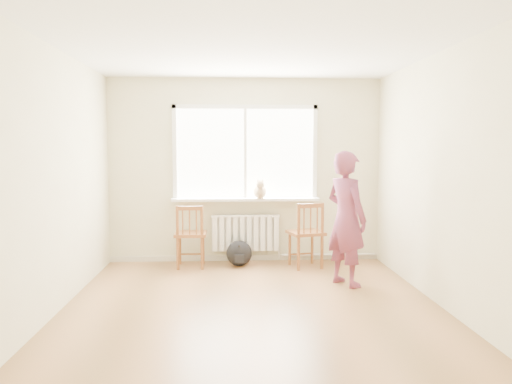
{
  "coord_description": "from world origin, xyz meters",
  "views": [
    {
      "loc": [
        -0.24,
        -5.13,
        1.67
      ],
      "look_at": [
        0.1,
        1.2,
        1.12
      ],
      "focal_mm": 35.0,
      "sensor_mm": 36.0,
      "label": 1
    }
  ],
  "objects": [
    {
      "name": "back_wall",
      "position": [
        0.0,
        2.25,
        1.35
      ],
      "size": [
        4.0,
        0.01,
        2.7
      ],
      "primitive_type": "cube",
      "color": "beige",
      "rests_on": "ground"
    },
    {
      "name": "ceiling",
      "position": [
        0.0,
        0.0,
        2.7
      ],
      "size": [
        4.5,
        4.5,
        0.0
      ],
      "primitive_type": "plane",
      "rotation": [
        3.14,
        0.0,
        0.0
      ],
      "color": "white",
      "rests_on": "back_wall"
    },
    {
      "name": "window",
      "position": [
        0.0,
        2.22,
        1.66
      ],
      "size": [
        2.12,
        0.05,
        1.42
      ],
      "color": "white",
      "rests_on": "back_wall"
    },
    {
      "name": "cat",
      "position": [
        0.21,
        2.05,
        1.07
      ],
      "size": [
        0.2,
        0.44,
        0.3
      ],
      "rotation": [
        0.0,
        0.0,
        -0.03
      ],
      "color": "beige",
      "rests_on": "windowsill"
    },
    {
      "name": "floor",
      "position": [
        0.0,
        0.0,
        0.0
      ],
      "size": [
        4.5,
        4.5,
        0.0
      ],
      "primitive_type": "plane",
      "color": "#9F6C41",
      "rests_on": "ground"
    },
    {
      "name": "person",
      "position": [
        1.19,
        0.83,
        0.82
      ],
      "size": [
        0.65,
        0.72,
        1.65
      ],
      "primitive_type": "imported",
      "rotation": [
        0.0,
        0.0,
        2.12
      ],
      "color": "#B53C47",
      "rests_on": "floor"
    },
    {
      "name": "chair_right",
      "position": [
        0.85,
        1.72,
        0.47
      ],
      "size": [
        0.55,
        0.53,
        0.93
      ],
      "rotation": [
        0.0,
        0.0,
        3.37
      ],
      "color": "#975F2C",
      "rests_on": "floor"
    },
    {
      "name": "heating_pipe",
      "position": [
        1.25,
        2.19,
        0.08
      ],
      "size": [
        1.4,
        0.04,
        0.04
      ],
      "primitive_type": "cylinder",
      "rotation": [
        0.0,
        1.57,
        0.0
      ],
      "color": "silver",
      "rests_on": "back_wall"
    },
    {
      "name": "baseboard",
      "position": [
        0.0,
        2.23,
        0.04
      ],
      "size": [
        4.0,
        0.03,
        0.08
      ],
      "primitive_type": "cube",
      "color": "beige",
      "rests_on": "ground"
    },
    {
      "name": "backpack",
      "position": [
        -0.1,
        1.88,
        0.18
      ],
      "size": [
        0.41,
        0.33,
        0.37
      ],
      "primitive_type": "ellipsoid",
      "rotation": [
        0.0,
        0.0,
        -0.17
      ],
      "color": "black",
      "rests_on": "floor"
    },
    {
      "name": "radiator",
      "position": [
        0.0,
        2.16,
        0.44
      ],
      "size": [
        1.0,
        0.12,
        0.55
      ],
      "color": "white",
      "rests_on": "back_wall"
    },
    {
      "name": "chair_left",
      "position": [
        -0.79,
        1.82,
        0.45
      ],
      "size": [
        0.44,
        0.42,
        0.89
      ],
      "rotation": [
        0.0,
        0.0,
        3.15
      ],
      "color": "#975F2C",
      "rests_on": "floor"
    },
    {
      "name": "windowsill",
      "position": [
        0.0,
        2.14,
        0.93
      ],
      "size": [
        2.15,
        0.22,
        0.04
      ],
      "primitive_type": "cube",
      "color": "white",
      "rests_on": "back_wall"
    }
  ]
}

